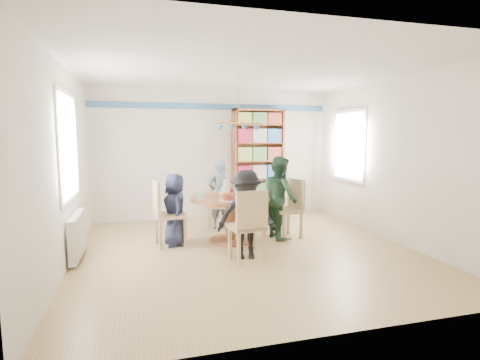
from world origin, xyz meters
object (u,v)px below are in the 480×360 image
object	(u,v)px
chair_far	(219,202)
person_right	(280,197)
chair_near	(249,223)
person_left	(175,210)
person_far	(220,194)
radiator	(78,235)
dining_table	(230,208)
person_near	(246,215)
bookshelf	(258,164)
chair_right	(290,205)
chair_left	(165,210)

from	to	relation	value
chair_far	person_right	world-z (taller)	person_right
chair_near	person_left	distance (m)	1.43
chair_near	person_far	size ratio (longest dim) A/B	0.78
radiator	person_left	bearing A→B (deg)	13.52
person_left	radiator	bearing A→B (deg)	-84.15
dining_table	person_left	bearing A→B (deg)	177.56
chair_near	person_right	bearing A→B (deg)	51.27
chair_far	person_near	distance (m)	1.93
bookshelf	person_right	bearing A→B (deg)	-95.19
person_far	bookshelf	size ratio (longest dim) A/B	0.57
chair_near	person_near	distance (m)	0.21
radiator	chair_near	bearing A→B (deg)	-18.65
chair_right	person_near	xyz separation A→B (m)	(-1.05, -0.88, 0.08)
radiator	dining_table	size ratio (longest dim) A/B	0.77
person_right	person_near	size ratio (longest dim) A/B	1.11
radiator	dining_table	xyz separation A→B (m)	(2.31, 0.30, 0.21)
chair_right	person_right	xyz separation A→B (m)	(-0.19, 0.02, 0.15)
chair_right	bookshelf	xyz separation A→B (m)	(-0.03, 1.74, 0.58)
dining_table	bookshelf	distance (m)	2.11
radiator	bookshelf	distance (m)	3.99
dining_table	person_left	world-z (taller)	person_left
chair_right	chair_near	xyz separation A→B (m)	(-1.07, -1.08, 0.01)
dining_table	chair_near	size ratio (longest dim) A/B	1.27
dining_table	person_left	size ratio (longest dim) A/B	1.12
dining_table	bookshelf	size ratio (longest dim) A/B	0.56
person_far	person_near	bearing A→B (deg)	75.37
chair_far	person_right	distance (m)	1.34
chair_right	person_left	xyz separation A→B (m)	(-1.97, 0.04, 0.02)
person_left	chair_right	bearing A→B (deg)	81.19
person_far	bookshelf	bearing A→B (deg)	-156.26
chair_left	person_near	bearing A→B (deg)	-39.12
chair_right	person_right	world-z (taller)	person_right
radiator	chair_right	world-z (taller)	chair_right
person_right	radiator	bearing A→B (deg)	91.86
person_left	bookshelf	distance (m)	2.64
chair_near	bookshelf	world-z (taller)	bookshelf
chair_left	person_right	distance (m)	1.95
radiator	person_near	xyz separation A→B (m)	(2.32, -0.59, 0.29)
radiator	chair_left	distance (m)	1.30
chair_near	person_far	distance (m)	2.02
radiator	person_left	distance (m)	1.46
radiator	person_near	distance (m)	2.41
person_left	bookshelf	bearing A→B (deg)	123.66
person_far	chair_right	bearing A→B (deg)	123.58
chair_right	chair_far	distance (m)	1.47
person_far	person_left	bearing A→B (deg)	29.72
chair_left	chair_right	xyz separation A→B (m)	(2.13, 0.00, -0.02)
chair_far	person_left	size ratio (longest dim) A/B	0.76
person_right	chair_right	bearing A→B (deg)	-101.30
radiator	bookshelf	world-z (taller)	bookshelf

